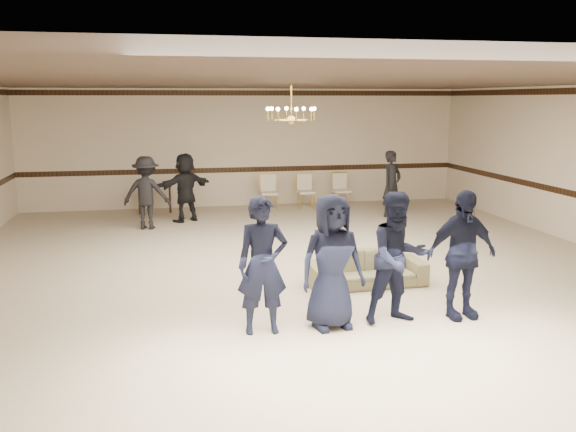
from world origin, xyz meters
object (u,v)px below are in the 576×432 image
boy_c (398,258)px  settee (366,268)px  chandelier (291,102)px  boy_b (332,262)px  boy_a (263,265)px  banquet_chair_left (269,193)px  banquet_chair_right (341,190)px  console_table (155,199)px  boy_d (462,255)px  adult_left (146,193)px  adult_mid (185,187)px  banquet_chair_mid (306,192)px  adult_right (392,184)px

boy_c → settee: (0.14, 1.65, -0.60)m
chandelier → boy_b: 4.01m
boy_a → banquet_chair_left: 8.79m
boy_b → banquet_chair_right: (2.70, 8.63, -0.41)m
boy_a → console_table: 8.96m
boy_c → boy_d: (0.90, 0.00, 0.00)m
boy_b → boy_c: size_ratio=1.00×
boy_c → boy_b: bearing=173.0°
boy_d → boy_b: bearing=174.8°
boy_b → banquet_chair_right: bearing=65.1°
boy_c → adult_left: 7.57m
chandelier → banquet_chair_right: bearing=64.2°
boy_a → banquet_chair_right: bearing=68.8°
boy_d → adult_left: 8.01m
boy_d → console_table: 9.75m
chandelier → console_table: (-2.50, 5.37, -2.51)m
adult_mid → boy_a: bearing=64.8°
adult_mid → banquet_chair_right: size_ratio=1.80×
adult_mid → console_table: size_ratio=1.90×
boy_a → boy_d: bearing=1.4°
settee → banquet_chair_left: size_ratio=2.01×
boy_c → settee: boy_c is taller
adult_left → adult_mid: bearing=-128.9°
boy_a → boy_b: bearing=1.4°
boy_b → banquet_chair_mid: bearing=71.3°
banquet_chair_mid → console_table: 4.01m
boy_a → adult_right: (4.44, 7.09, -0.05)m
adult_right → banquet_chair_left: adult_right is taller
boy_d → banquet_chair_mid: bearing=85.5°
boy_b → banquet_chair_right: size_ratio=1.90×
adult_mid → banquet_chair_mid: size_ratio=1.80×
boy_c → banquet_chair_left: size_ratio=1.90×
boy_b → banquet_chair_left: boy_b is taller
boy_a → adult_right: 8.37m
boy_a → boy_d: 2.70m
banquet_chair_left → banquet_chair_right: size_ratio=1.00×
boy_a → adult_right: size_ratio=1.06×
adult_left → adult_mid: (0.90, 0.70, 0.00)m
adult_left → console_table: size_ratio=1.90×
settee → banquet_chair_left: (-0.34, 6.98, 0.19)m
settee → adult_left: (-3.50, 5.14, 0.56)m
banquet_chair_mid → boy_d: bearing=-91.3°
adult_right → settee: bearing=-146.4°
banquet_chair_right → chandelier: bearing=-121.2°
adult_right → banquet_chair_right: 1.80m
banquet_chair_right → console_table: (-5.00, 0.20, -0.09)m
adult_right → boy_c: bearing=-142.1°
chandelier → console_table: bearing=115.0°
settee → banquet_chair_mid: banquet_chair_mid is taller
settee → adult_right: (2.50, 5.44, 0.56)m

